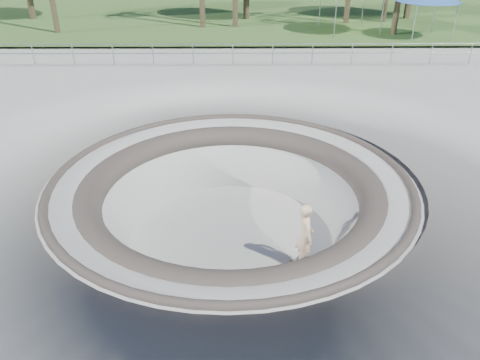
{
  "coord_description": "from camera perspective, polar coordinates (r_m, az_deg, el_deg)",
  "views": [
    {
      "loc": [
        0.16,
        -11.62,
        6.32
      ],
      "look_at": [
        0.26,
        0.18,
        -0.1
      ],
      "focal_mm": 35.0,
      "sensor_mm": 36.0,
      "label": 1
    }
  ],
  "objects": [
    {
      "name": "ground",
      "position": [
        13.23,
        -1.12,
        0.01
      ],
      "size": [
        180.0,
        180.0,
        0.0
      ],
      "primitive_type": "plane",
      "color": "#AFB0AA",
      "rests_on": "ground"
    },
    {
      "name": "skateboard",
      "position": [
        13.14,
        7.67,
        -10.12
      ],
      "size": [
        0.77,
        0.31,
        0.08
      ],
      "color": "olive",
      "rests_on": "ground"
    },
    {
      "name": "skate_bowl",
      "position": [
        14.19,
        -1.05,
        -6.49
      ],
      "size": [
        14.0,
        14.0,
        4.1
      ],
      "color": "#AFB0AA",
      "rests_on": "ground"
    },
    {
      "name": "distant_hills",
      "position": [
        70.16,
        2.6,
        17.56
      ],
      "size": [
        103.2,
        45.0,
        28.6
      ],
      "color": "olive",
      "rests_on": "ground"
    },
    {
      "name": "skater",
      "position": [
        12.57,
        7.95,
        -6.72
      ],
      "size": [
        0.55,
        0.75,
        1.88
      ],
      "primitive_type": "imported",
      "rotation": [
        0.0,
        0.0,
        1.73
      ],
      "color": "beige",
      "rests_on": "skateboard"
    },
    {
      "name": "safety_railing",
      "position": [
        24.28,
        -0.88,
        15.14
      ],
      "size": [
        25.0,
        0.06,
        1.03
      ],
      "color": "gray",
      "rests_on": "ground"
    },
    {
      "name": "grass_strip",
      "position": [
        46.03,
        -0.73,
        20.93
      ],
      "size": [
        180.0,
        36.0,
        0.12
      ],
      "color": "#3E6327",
      "rests_on": "ground"
    }
  ]
}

